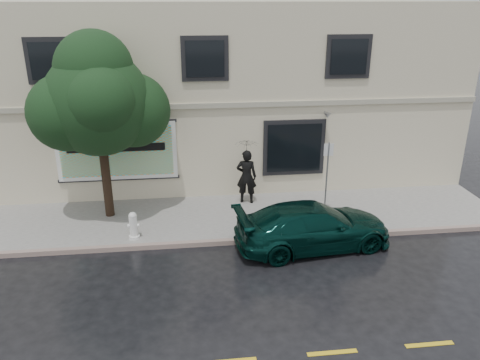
{
  "coord_description": "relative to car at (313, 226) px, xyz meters",
  "views": [
    {
      "loc": [
        -0.7,
        -11.21,
        7.11
      ],
      "look_at": [
        0.87,
        2.2,
        1.84
      ],
      "focal_mm": 35.0,
      "sensor_mm": 36.0,
      "label": 1
    }
  ],
  "objects": [
    {
      "name": "curb",
      "position": [
        -2.96,
        0.43,
        -0.61
      ],
      "size": [
        20.0,
        0.18,
        0.16
      ],
      "primitive_type": "cube",
      "color": "slate",
      "rests_on": "ground"
    },
    {
      "name": "pedestrian",
      "position": [
        -1.62,
        3.22,
        0.45
      ],
      "size": [
        0.81,
        0.63,
        1.98
      ],
      "primitive_type": "imported",
      "rotation": [
        0.0,
        0.0,
        2.92
      ],
      "color": "black",
      "rests_on": "sidewalk"
    },
    {
      "name": "billboard",
      "position": [
        -6.16,
        3.85,
        1.36
      ],
      "size": [
        4.3,
        0.16,
        2.2
      ],
      "color": "white",
      "rests_on": "ground"
    },
    {
      "name": "sidewalk",
      "position": [
        -2.96,
        2.18,
        -0.61
      ],
      "size": [
        20.0,
        3.5,
        0.15
      ],
      "primitive_type": "cube",
      "color": "#9C9994",
      "rests_on": "ground"
    },
    {
      "name": "sign_pole",
      "position": [
        0.92,
        1.89,
        1.01
      ],
      "size": [
        0.32,
        0.06,
        2.57
      ],
      "rotation": [
        0.0,
        0.0,
        -0.07
      ],
      "color": "gray",
      "rests_on": "sidewalk"
    },
    {
      "name": "street_tree",
      "position": [
        -6.41,
        2.67,
        3.33
      ],
      "size": [
        3.35,
        3.35,
        5.56
      ],
      "color": "black",
      "rests_on": "sidewalk"
    },
    {
      "name": "umbrella",
      "position": [
        -1.62,
        3.22,
        1.78
      ],
      "size": [
        1.11,
        1.11,
        0.67
      ],
      "primitive_type": "imported",
      "rotation": [
        0.0,
        0.0,
        -0.27
      ],
      "color": "black",
      "rests_on": "pedestrian"
    },
    {
      "name": "car",
      "position": [
        0.0,
        0.0,
        0.0
      ],
      "size": [
        4.96,
        2.68,
        1.38
      ],
      "primitive_type": "imported",
      "rotation": [
        0.0,
        0.0,
        1.7
      ],
      "color": "black",
      "rests_on": "ground"
    },
    {
      "name": "fire_hydrant",
      "position": [
        -5.43,
        0.89,
        -0.11
      ],
      "size": [
        0.36,
        0.34,
        0.88
      ],
      "rotation": [
        0.0,
        0.0,
        0.04
      ],
      "color": "silver",
      "rests_on": "sidewalk"
    },
    {
      "name": "building",
      "position": [
        -2.96,
        7.93,
        2.81
      ],
      "size": [
        20.0,
        8.12,
        7.0
      ],
      "color": "beige",
      "rests_on": "ground"
    },
    {
      "name": "ground",
      "position": [
        -2.96,
        -1.07,
        -0.69
      ],
      "size": [
        90.0,
        90.0,
        0.0
      ],
      "primitive_type": "plane",
      "color": "black",
      "rests_on": "ground"
    }
  ]
}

